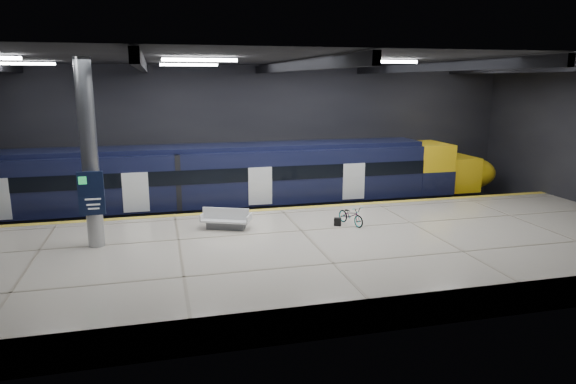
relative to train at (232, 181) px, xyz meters
name	(u,v)px	position (x,y,z in m)	size (l,w,h in m)	color
ground	(295,248)	(1.92, -5.50, -2.06)	(30.00, 30.00, 0.00)	black
room_shell	(295,116)	(1.92, -5.49, 3.66)	(30.10, 16.10, 8.05)	black
platform	(312,255)	(1.92, -8.00, -1.51)	(30.00, 11.00, 1.10)	beige
safety_strip	(280,209)	(1.92, -2.75, -0.95)	(30.00, 0.40, 0.01)	yellow
rails	(269,215)	(1.92, 0.00, -1.98)	(30.00, 1.52, 0.16)	gray
train	(232,181)	(0.00, 0.00, 0.00)	(29.40, 2.84, 3.79)	black
bench	(226,221)	(-1.07, -5.48, -0.64)	(2.21, 1.58, 0.90)	#595B60
bicycle	(351,215)	(4.21, -6.19, -0.54)	(0.56, 1.60, 0.84)	#99999E
pannier_bag	(338,222)	(3.61, -6.19, -0.78)	(0.30, 0.18, 0.35)	black
info_column	(90,157)	(-6.08, -6.52, 2.40)	(0.90, 0.78, 6.90)	#9EA0A5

